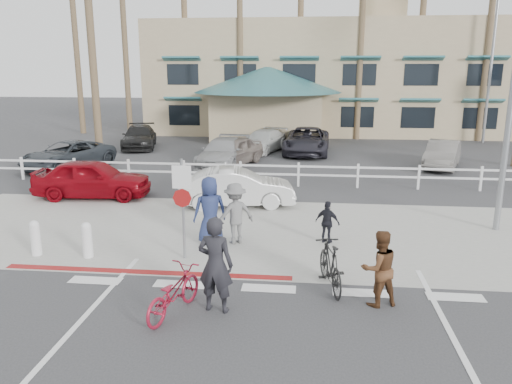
# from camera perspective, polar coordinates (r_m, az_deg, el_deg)

# --- Properties ---
(ground) EXTENTS (140.00, 140.00, 0.00)m
(ground) POSITION_cam_1_polar(r_m,az_deg,el_deg) (10.73, 1.19, -12.39)
(ground) COLOR #333335
(bike_path) EXTENTS (12.00, 16.00, 0.01)m
(bike_path) POSITION_cam_1_polar(r_m,az_deg,el_deg) (8.99, 0.02, -18.02)
(bike_path) COLOR #333335
(bike_path) RESTS_ON ground
(sidewalk_plaza) EXTENTS (22.00, 7.00, 0.01)m
(sidewalk_plaza) POSITION_cam_1_polar(r_m,az_deg,el_deg) (14.88, 2.71, -4.66)
(sidewalk_plaza) COLOR gray
(sidewalk_plaza) RESTS_ON ground
(cross_street) EXTENTS (40.00, 5.00, 0.01)m
(cross_street) POSITION_cam_1_polar(r_m,az_deg,el_deg) (18.71, 3.46, -0.74)
(cross_street) COLOR #333335
(cross_street) RESTS_ON ground
(parking_lot) EXTENTS (50.00, 16.00, 0.01)m
(parking_lot) POSITION_cam_1_polar(r_m,az_deg,el_deg) (27.99, 4.42, 4.20)
(parking_lot) COLOR #333335
(parking_lot) RESTS_ON ground
(curb_red) EXTENTS (7.00, 0.25, 0.02)m
(curb_red) POSITION_cam_1_polar(r_m,az_deg,el_deg) (12.38, -12.45, -8.94)
(curb_red) COLOR maroon
(curb_red) RESTS_ON ground
(rail_fence) EXTENTS (29.40, 0.16, 1.00)m
(rail_fence) POSITION_cam_1_polar(r_m,az_deg,el_deg) (20.52, 5.15, 1.98)
(rail_fence) COLOR silver
(rail_fence) RESTS_ON ground
(building) EXTENTS (28.00, 16.00, 11.30)m
(building) POSITION_cam_1_polar(r_m,az_deg,el_deg) (40.60, 8.12, 15.16)
(building) COLOR tan
(building) RESTS_ON ground
(sign_post) EXTENTS (0.50, 0.10, 2.90)m
(sign_post) POSITION_cam_1_polar(r_m,az_deg,el_deg) (12.62, -8.35, -1.38)
(sign_post) COLOR gray
(sign_post) RESTS_ON ground
(bollard_0) EXTENTS (0.26, 0.26, 0.95)m
(bollard_0) POSITION_cam_1_polar(r_m,az_deg,el_deg) (13.56, -18.74, -5.21)
(bollard_0) COLOR silver
(bollard_0) RESTS_ON ground
(bollard_1) EXTENTS (0.26, 0.26, 0.95)m
(bollard_1) POSITION_cam_1_polar(r_m,az_deg,el_deg) (14.20, -23.90, -4.83)
(bollard_1) COLOR silver
(bollard_1) RESTS_ON ground
(streetlight_1) EXTENTS (0.60, 2.00, 9.50)m
(streetlight_1) POSITION_cam_1_polar(r_m,az_deg,el_deg) (35.38, 25.25, 12.72)
(streetlight_1) COLOR gray
(streetlight_1) RESTS_ON ground
(palm_0) EXTENTS (4.00, 4.00, 15.00)m
(palm_0) POSITION_cam_1_polar(r_m,az_deg,el_deg) (39.44, -20.02, 17.22)
(palm_0) COLOR #193815
(palm_0) RESTS_ON ground
(palm_1) EXTENTS (4.00, 4.00, 13.00)m
(palm_1) POSITION_cam_1_polar(r_m,az_deg,el_deg) (36.91, -14.76, 16.30)
(palm_1) COLOR #193815
(palm_1) RESTS_ON ground
(palm_2) EXTENTS (4.00, 4.00, 16.00)m
(palm_2) POSITION_cam_1_polar(r_m,az_deg,el_deg) (36.79, -8.17, 18.96)
(palm_2) COLOR #193815
(palm_2) RESTS_ON ground
(palm_3) EXTENTS (4.00, 4.00, 14.00)m
(palm_3) POSITION_cam_1_polar(r_m,az_deg,el_deg) (34.97, -1.85, 17.70)
(palm_3) COLOR #193815
(palm_3) RESTS_ON ground
(palm_4) EXTENTS (4.00, 4.00, 15.00)m
(palm_4) POSITION_cam_1_polar(r_m,az_deg,el_deg) (35.68, 5.10, 18.39)
(palm_4) COLOR #193815
(palm_4) RESTS_ON ground
(palm_5) EXTENTS (4.00, 4.00, 13.00)m
(palm_5) POSITION_cam_1_polar(r_m,az_deg,el_deg) (34.76, 11.92, 16.62)
(palm_5) COLOR #193815
(palm_5) RESTS_ON ground
(palm_6) EXTENTS (4.00, 4.00, 17.00)m
(palm_6) POSITION_cam_1_polar(r_m,az_deg,el_deg) (36.48, 18.56, 19.24)
(palm_6) COLOR #193815
(palm_6) RESTS_ON ground
(palm_7) EXTENTS (4.00, 4.00, 14.00)m
(palm_7) POSITION_cam_1_polar(r_m,az_deg,el_deg) (36.40, 25.12, 16.30)
(palm_7) COLOR #193815
(palm_7) RESTS_ON ground
(palm_10) EXTENTS (4.00, 4.00, 12.00)m
(palm_10) POSITION_cam_1_polar(r_m,az_deg,el_deg) (26.87, -18.31, 16.00)
(palm_10) COLOR #193815
(palm_10) RESTS_ON ground
(bike_red) EXTENTS (1.15, 1.89, 0.94)m
(bike_red) POSITION_cam_1_polar(r_m,az_deg,el_deg) (10.15, -9.43, -11.25)
(bike_red) COLOR maroon
(bike_red) RESTS_ON ground
(rider_red) EXTENTS (0.79, 0.59, 1.98)m
(rider_red) POSITION_cam_1_polar(r_m,az_deg,el_deg) (9.98, -4.64, -8.27)
(rider_red) COLOR black
(rider_red) RESTS_ON ground
(bike_black) EXTENTS (0.89, 1.88, 1.09)m
(bike_black) POSITION_cam_1_polar(r_m,az_deg,el_deg) (11.20, 8.50, -8.30)
(bike_black) COLOR black
(bike_black) RESTS_ON ground
(rider_black) EXTENTS (0.95, 0.84, 1.61)m
(rider_black) POSITION_cam_1_polar(r_m,az_deg,el_deg) (10.56, 13.90, -8.46)
(rider_black) COLOR #54321C
(rider_black) RESTS_ON ground
(pedestrian_a) EXTENTS (1.28, 1.13, 1.71)m
(pedestrian_a) POSITION_cam_1_polar(r_m,az_deg,el_deg) (13.79, -2.41, -2.47)
(pedestrian_a) COLOR slate
(pedestrian_a) RESTS_ON ground
(pedestrian_child) EXTENTS (0.77, 0.56, 1.21)m
(pedestrian_child) POSITION_cam_1_polar(r_m,az_deg,el_deg) (13.98, 8.17, -3.46)
(pedestrian_child) COLOR black
(pedestrian_child) RESTS_ON ground
(pedestrian_b) EXTENTS (1.08, 0.91, 1.89)m
(pedestrian_b) POSITION_cam_1_polar(r_m,az_deg,el_deg) (13.84, -5.28, -2.08)
(pedestrian_b) COLOR navy
(pedestrian_b) RESTS_ON ground
(car_white_sedan) EXTENTS (4.23, 2.06, 1.34)m
(car_white_sedan) POSITION_cam_1_polar(r_m,az_deg,el_deg) (17.54, -2.22, 0.51)
(car_white_sedan) COLOR silver
(car_white_sedan) RESTS_ON ground
(car_red_compact) EXTENTS (4.41, 2.06, 1.46)m
(car_red_compact) POSITION_cam_1_polar(r_m,az_deg,el_deg) (19.66, -18.20, 1.47)
(car_red_compact) COLOR maroon
(car_red_compact) RESTS_ON ground
(lot_car_0) EXTENTS (3.87, 5.20, 1.31)m
(lot_car_0) POSITION_cam_1_polar(r_m,az_deg,el_deg) (25.84, -20.71, 3.98)
(lot_car_0) COLOR #2A2F35
(lot_car_0) RESTS_ON ground
(lot_car_1) EXTENTS (2.38, 4.86, 1.36)m
(lot_car_1) POSITION_cam_1_polar(r_m,az_deg,el_deg) (24.76, -3.76, 4.51)
(lot_car_1) COLOR #979899
(lot_car_1) RESTS_ON ground
(lot_car_2) EXTENTS (3.10, 4.49, 1.42)m
(lot_car_2) POSITION_cam_1_polar(r_m,az_deg,el_deg) (24.95, -2.71, 4.67)
(lot_car_2) COLOR gray
(lot_car_2) RESTS_ON ground
(lot_car_3) EXTENTS (2.67, 4.24, 1.32)m
(lot_car_3) POSITION_cam_1_polar(r_m,az_deg,el_deg) (25.95, 20.52, 4.04)
(lot_car_3) COLOR slate
(lot_car_3) RESTS_ON ground
(lot_car_4) EXTENTS (2.96, 4.96, 1.35)m
(lot_car_4) POSITION_cam_1_polar(r_m,az_deg,el_deg) (31.25, -13.19, 6.15)
(lot_car_4) COLOR black
(lot_car_4) RESTS_ON ground
(lot_car_5) EXTENTS (2.69, 5.38, 1.46)m
(lot_car_5) POSITION_cam_1_polar(r_m,az_deg,el_deg) (28.55, 5.81, 5.85)
(lot_car_5) COLOR #232129
(lot_car_5) RESTS_ON ground
(lot_car_6) EXTENTS (3.00, 4.64, 1.25)m
(lot_car_6) POSITION_cam_1_polar(r_m,az_deg,el_deg) (28.99, 0.78, 5.83)
(lot_car_6) COLOR silver
(lot_car_6) RESTS_ON ground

